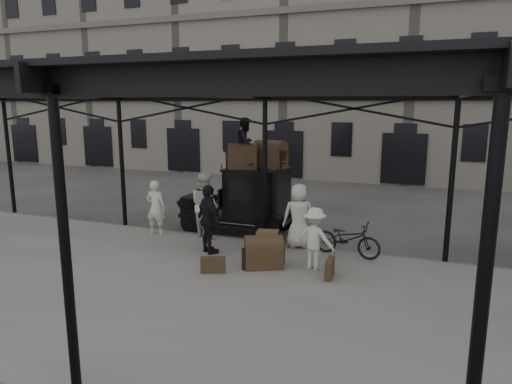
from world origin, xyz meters
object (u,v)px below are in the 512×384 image
Objects in this scene: porter_left at (156,208)px; steamer_trunk_roof_near at (243,158)px; taxi at (248,198)px; porter_official at (209,219)px; bicycle at (347,239)px; steamer_trunk_platform at (264,254)px.

steamer_trunk_roof_near is at bearing -155.77° from porter_left.
porter_official is at bearing -92.25° from taxi.
steamer_trunk_roof_near reaches higher than taxi.
porter_left is at bearing 100.33° from bicycle.
bicycle is 2.05× the size of steamer_trunk_roof_near.
porter_left is at bearing -170.79° from steamer_trunk_roof_near.
taxi is at bearing 91.46° from steamer_trunk_platform.
porter_left is (-2.45, -1.59, -0.19)m from taxi.
steamer_trunk_roof_near is (-0.08, -0.25, 1.30)m from taxi.
bicycle is at bearing -39.51° from steamer_trunk_roof_near.
steamer_trunk_platform is (1.74, -2.84, -2.01)m from steamer_trunk_roof_near.
porter_left reaches higher than bicycle.
steamer_trunk_roof_near is 0.95× the size of steamer_trunk_platform.
steamer_trunk_platform is (-1.79, -1.61, -0.14)m from bicycle.
porter_official is 2.74m from steamer_trunk_roof_near.
taxi is 2.00× the size of bicycle.
taxi is 1.93× the size of porter_official.
taxi is at bearing -55.64° from porter_official.
taxi is 2.60m from porter_official.
steamer_trunk_platform is (4.11, -1.51, -0.52)m from porter_left.
bicycle is (5.90, 0.11, -0.38)m from porter_left.
porter_left is at bearing 13.27° from porter_official.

